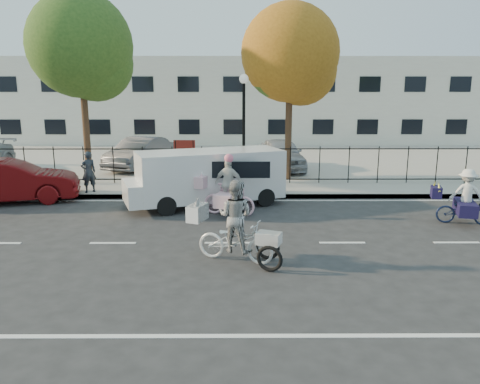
{
  "coord_description": "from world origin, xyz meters",
  "views": [
    {
      "loc": [
        0.27,
        -11.63,
        3.96
      ],
      "look_at": [
        0.33,
        1.2,
        1.1
      ],
      "focal_mm": 35.0,
      "sensor_mm": 36.0,
      "label": 1
    }
  ],
  "objects_px": {
    "unicorn_bike": "(228,193)",
    "lot_car_d": "(281,154)",
    "white_van": "(207,175)",
    "pedestrian": "(89,172)",
    "red_sedan": "(9,181)",
    "lamppost": "(244,110)",
    "lot_car_c": "(140,153)",
    "bull_bike": "(465,202)",
    "zebra_trike": "(236,230)"
  },
  "relations": [
    {
      "from": "lamppost",
      "to": "pedestrian",
      "type": "relative_size",
      "value": 2.82
    },
    {
      "from": "unicorn_bike",
      "to": "lot_car_c",
      "type": "xyz_separation_m",
      "value": [
        -4.44,
        8.13,
        0.16
      ]
    },
    {
      "from": "red_sedan",
      "to": "lot_car_c",
      "type": "xyz_separation_m",
      "value": [
        3.27,
        6.41,
        0.12
      ]
    },
    {
      "from": "unicorn_bike",
      "to": "bull_bike",
      "type": "xyz_separation_m",
      "value": [
        7.01,
        -1.03,
        -0.06
      ]
    },
    {
      "from": "white_van",
      "to": "lot_car_d",
      "type": "bearing_deg",
      "value": 44.26
    },
    {
      "from": "pedestrian",
      "to": "bull_bike",
      "type": "bearing_deg",
      "value": 126.01
    },
    {
      "from": "zebra_trike",
      "to": "lot_car_d",
      "type": "xyz_separation_m",
      "value": [
        2.11,
        11.77,
        0.14
      ]
    },
    {
      "from": "white_van",
      "to": "pedestrian",
      "type": "xyz_separation_m",
      "value": [
        -4.5,
        1.41,
        -0.13
      ]
    },
    {
      "from": "red_sedan",
      "to": "lot_car_c",
      "type": "bearing_deg",
      "value": -42.21
    },
    {
      "from": "bull_bike",
      "to": "lot_car_c",
      "type": "relative_size",
      "value": 0.41
    },
    {
      "from": "bull_bike",
      "to": "red_sedan",
      "type": "bearing_deg",
      "value": 94.84
    },
    {
      "from": "lamppost",
      "to": "red_sedan",
      "type": "xyz_separation_m",
      "value": [
        -8.25,
        -2.33,
        -2.35
      ]
    },
    {
      "from": "lot_car_d",
      "to": "red_sedan",
      "type": "bearing_deg",
      "value": -156.38
    },
    {
      "from": "lamppost",
      "to": "zebra_trike",
      "type": "bearing_deg",
      "value": -92.01
    },
    {
      "from": "unicorn_bike",
      "to": "pedestrian",
      "type": "xyz_separation_m",
      "value": [
        -5.23,
        2.71,
        0.19
      ]
    },
    {
      "from": "zebra_trike",
      "to": "bull_bike",
      "type": "height_order",
      "value": "zebra_trike"
    },
    {
      "from": "zebra_trike",
      "to": "lot_car_c",
      "type": "xyz_separation_m",
      "value": [
        -4.7,
        12.17,
        0.14
      ]
    },
    {
      "from": "lot_car_c",
      "to": "red_sedan",
      "type": "bearing_deg",
      "value": -98.39
    },
    {
      "from": "zebra_trike",
      "to": "red_sedan",
      "type": "xyz_separation_m",
      "value": [
        -7.97,
        5.76,
        0.01
      ]
    },
    {
      "from": "bull_bike",
      "to": "unicorn_bike",
      "type": "bearing_deg",
      "value": 97.04
    },
    {
      "from": "lot_car_c",
      "to": "unicorn_bike",
      "type": "bearing_deg",
      "value": -42.75
    },
    {
      "from": "lamppost",
      "to": "pedestrian",
      "type": "distance_m",
      "value": 6.32
    },
    {
      "from": "unicorn_bike",
      "to": "white_van",
      "type": "distance_m",
      "value": 1.53
    },
    {
      "from": "bull_bike",
      "to": "lot_car_c",
      "type": "xyz_separation_m",
      "value": [
        -11.45,
        9.16,
        0.22
      ]
    },
    {
      "from": "unicorn_bike",
      "to": "zebra_trike",
      "type": "bearing_deg",
      "value": -156.61
    },
    {
      "from": "unicorn_bike",
      "to": "bull_bike",
      "type": "bearing_deg",
      "value": -78.7
    },
    {
      "from": "red_sedan",
      "to": "lot_car_d",
      "type": "relative_size",
      "value": 1.07
    },
    {
      "from": "white_van",
      "to": "pedestrian",
      "type": "bearing_deg",
      "value": 142.64
    },
    {
      "from": "zebra_trike",
      "to": "white_van",
      "type": "xyz_separation_m",
      "value": [
        -0.99,
        5.34,
        0.3
      ]
    },
    {
      "from": "zebra_trike",
      "to": "lot_car_d",
      "type": "height_order",
      "value": "zebra_trike"
    },
    {
      "from": "lot_car_d",
      "to": "lot_car_c",
      "type": "bearing_deg",
      "value": 169.45
    },
    {
      "from": "lot_car_c",
      "to": "lot_car_d",
      "type": "height_order",
      "value": "lot_car_d"
    },
    {
      "from": "white_van",
      "to": "pedestrian",
      "type": "height_order",
      "value": "white_van"
    },
    {
      "from": "red_sedan",
      "to": "lot_car_c",
      "type": "relative_size",
      "value": 1.03
    },
    {
      "from": "unicorn_bike",
      "to": "lot_car_d",
      "type": "bearing_deg",
      "value": 2.65
    },
    {
      "from": "red_sedan",
      "to": "pedestrian",
      "type": "distance_m",
      "value": 2.67
    },
    {
      "from": "white_van",
      "to": "pedestrian",
      "type": "distance_m",
      "value": 4.72
    },
    {
      "from": "unicorn_bike",
      "to": "red_sedan",
      "type": "xyz_separation_m",
      "value": [
        -7.71,
        1.72,
        0.03
      ]
    },
    {
      "from": "lamppost",
      "to": "lot_car_d",
      "type": "bearing_deg",
      "value": 63.68
    },
    {
      "from": "lamppost",
      "to": "lot_car_c",
      "type": "relative_size",
      "value": 0.97
    },
    {
      "from": "pedestrian",
      "to": "lot_car_d",
      "type": "relative_size",
      "value": 0.36
    },
    {
      "from": "pedestrian",
      "to": "lot_car_c",
      "type": "xyz_separation_m",
      "value": [
        0.79,
        5.42,
        -0.03
      ]
    },
    {
      "from": "white_van",
      "to": "lot_car_c",
      "type": "xyz_separation_m",
      "value": [
        -3.71,
        6.83,
        -0.16
      ]
    },
    {
      "from": "bull_bike",
      "to": "pedestrian",
      "type": "relative_size",
      "value": 1.2
    },
    {
      "from": "red_sedan",
      "to": "pedestrian",
      "type": "relative_size",
      "value": 3.01
    },
    {
      "from": "lamppost",
      "to": "lot_car_d",
      "type": "distance_m",
      "value": 4.68
    },
    {
      "from": "lot_car_c",
      "to": "zebra_trike",
      "type": "bearing_deg",
      "value": -50.27
    },
    {
      "from": "unicorn_bike",
      "to": "lot_car_c",
      "type": "bearing_deg",
      "value": 48.33
    },
    {
      "from": "lamppost",
      "to": "white_van",
      "type": "relative_size",
      "value": 0.75
    },
    {
      "from": "red_sedan",
      "to": "pedestrian",
      "type": "bearing_deg",
      "value": -83.39
    }
  ]
}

